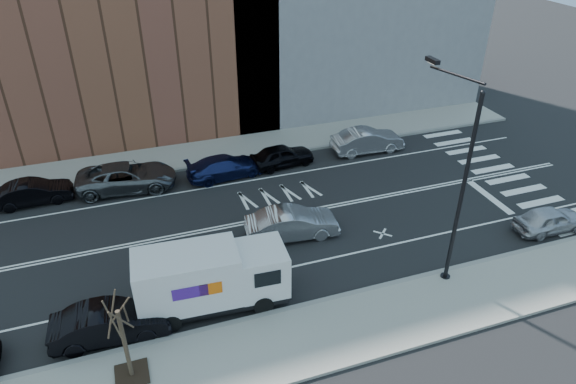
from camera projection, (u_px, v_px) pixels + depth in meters
ground at (254, 221)px, 27.58m from camera, size 120.00×120.00×0.00m
sidewalk_near at (314, 337)px, 20.41m from camera, size 44.00×3.60×0.15m
sidewalk_far at (218, 151)px, 34.66m from camera, size 44.00×3.60×0.15m
curb_near at (299, 307)px, 21.87m from camera, size 44.00×0.25×0.17m
curb_far at (224, 162)px, 33.20m from camera, size 44.00×0.25×0.17m
crosswalk at (500, 174)px, 32.06m from camera, size 3.00×14.00×0.01m
road_markings at (254, 221)px, 27.57m from camera, size 40.00×8.60×0.01m
streetlight at (457, 178)px, 21.32m from camera, size 0.44×4.02×9.34m
street_tree at (126, 351)px, 18.07m from camera, size 1.20×1.20×3.75m
fedex_van at (210, 278)px, 21.30m from camera, size 6.49×2.56×2.91m
far_parked_b at (33, 192)px, 28.82m from camera, size 4.22×1.59×1.38m
far_parked_c at (127, 177)px, 30.12m from camera, size 5.93×3.19×1.58m
far_parked_d at (225, 167)px, 31.44m from camera, size 4.88×2.40×1.36m
far_parked_e at (282, 156)px, 32.67m from camera, size 4.29×2.11×1.41m
far_parked_f at (367, 141)px, 34.38m from camera, size 4.88×1.82×1.59m
driving_sedan at (292, 224)px, 26.01m from camera, size 4.85×2.09×1.55m
near_parked_rear_a at (110, 322)px, 20.18m from camera, size 4.64×1.82×1.51m
near_parked_front at (550, 220)px, 26.53m from camera, size 3.93×1.69×1.32m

